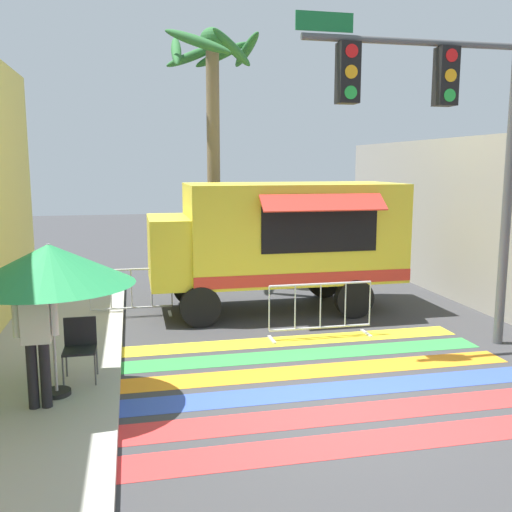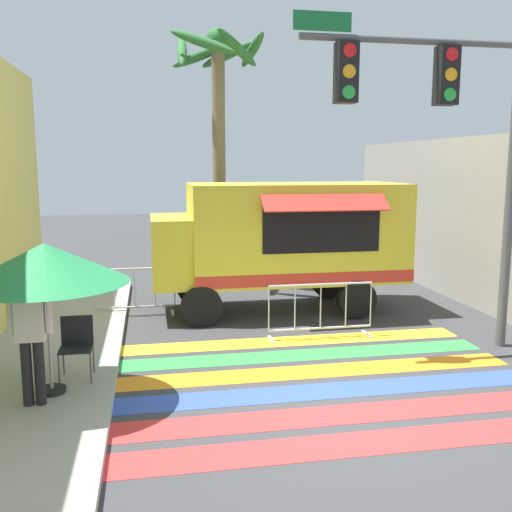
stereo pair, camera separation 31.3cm
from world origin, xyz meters
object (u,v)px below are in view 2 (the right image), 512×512
object	(u,v)px
barricade_side	(135,293)
palm_tree	(218,103)
traffic_signal_pole	(445,115)
patio_umbrella	(45,264)
vendor_person	(30,326)
folding_chair	(77,341)
food_truck	(277,236)
barricade_front	(321,311)

from	to	relation	value
barricade_side	palm_tree	xyz separation A→B (m)	(2.07, 2.53, 4.11)
traffic_signal_pole	patio_umbrella	world-z (taller)	traffic_signal_pole
patio_umbrella	vendor_person	bearing A→B (deg)	-112.10
folding_chair	vendor_person	world-z (taller)	vendor_person
barricade_side	palm_tree	size ratio (longest dim) A/B	0.26
patio_umbrella	folding_chair	size ratio (longest dim) A/B	2.48
food_truck	barricade_front	xyz separation A→B (m)	(0.34, -2.09, -1.12)
barricade_front	palm_tree	size ratio (longest dim) A/B	0.30
traffic_signal_pole	patio_umbrella	xyz separation A→B (m)	(-5.99, -1.04, -2.02)
food_truck	folding_chair	distance (m)	5.25
food_truck	traffic_signal_pole	size ratio (longest dim) A/B	0.95
patio_umbrella	barricade_front	world-z (taller)	patio_umbrella
folding_chair	vendor_person	xyz separation A→B (m)	(-0.42, -0.90, 0.50)
food_truck	vendor_person	distance (m)	6.12
folding_chair	palm_tree	size ratio (longest dim) A/B	0.14
patio_umbrella	palm_tree	distance (m)	7.93
food_truck	patio_umbrella	world-z (taller)	food_truck
barricade_side	vendor_person	bearing A→B (deg)	-103.66
vendor_person	barricade_front	xyz separation A→B (m)	(4.45, 2.42, -0.65)
food_truck	barricade_front	bearing A→B (deg)	-80.64
traffic_signal_pole	patio_umbrella	bearing A→B (deg)	-170.12
folding_chair	barricade_front	world-z (taller)	barricade_front
vendor_person	palm_tree	size ratio (longest dim) A/B	0.28
folding_chair	vendor_person	size ratio (longest dim) A/B	0.49
folding_chair	barricade_front	size ratio (longest dim) A/B	0.45
folding_chair	palm_tree	xyz separation A→B (m)	(2.78, 6.24, 3.95)
palm_tree	traffic_signal_pole	bearing A→B (deg)	-62.87
traffic_signal_pole	patio_umbrella	distance (m)	6.41
vendor_person	traffic_signal_pole	bearing A→B (deg)	29.04
barricade_front	folding_chair	bearing A→B (deg)	-159.39
traffic_signal_pole	vendor_person	distance (m)	6.86
traffic_signal_pole	barricade_front	bearing A→B (deg)	148.94
vendor_person	palm_tree	world-z (taller)	palm_tree
folding_chair	traffic_signal_pole	bearing A→B (deg)	5.40
barricade_front	palm_tree	world-z (taller)	palm_tree
folding_chair	barricade_front	distance (m)	4.32
folding_chair	vendor_person	bearing A→B (deg)	-114.44
food_truck	patio_umbrella	xyz separation A→B (m)	(-3.96, -4.15, 0.24)
food_truck	palm_tree	size ratio (longest dim) A/B	0.83
patio_umbrella	barricade_front	bearing A→B (deg)	25.53
food_truck	patio_umbrella	bearing A→B (deg)	-133.70
traffic_signal_pole	barricade_side	size ratio (longest dim) A/B	3.32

